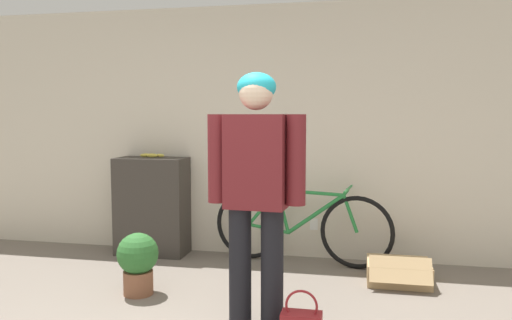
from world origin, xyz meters
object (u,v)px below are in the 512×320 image
person (256,180)px  banana (152,155)px  cardboard_box (398,272)px  potted_plant (138,260)px  bicycle (301,226)px

person → banana: bearing=135.2°
person → banana: size_ratio=6.14×
banana → cardboard_box: 2.73m
banana → potted_plant: bearing=-72.5°
bicycle → banana: size_ratio=6.27×
bicycle → banana: 1.74m
person → cardboard_box: (1.04, 1.19, -0.94)m
person → cardboard_box: size_ratio=3.25×
cardboard_box → potted_plant: size_ratio=1.06×
person → potted_plant: bearing=161.4°
person → potted_plant: person is taller
potted_plant → person: bearing=-22.6°
person → bicycle: person is taller
banana → potted_plant: 1.50m
bicycle → cardboard_box: bearing=-16.4°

